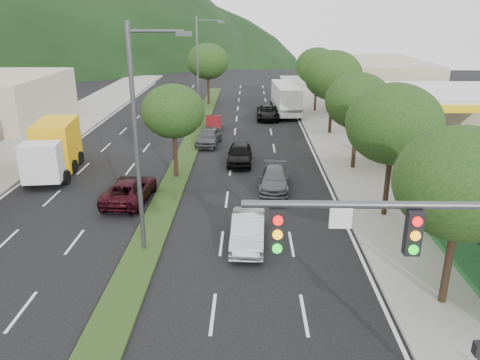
{
  "coord_description": "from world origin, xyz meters",
  "views": [
    {
      "loc": [
        4.75,
        -11.02,
        10.28
      ],
      "look_at": [
        4.33,
        11.28,
        2.27
      ],
      "focal_mm": 35.0,
      "sensor_mm": 36.0,
      "label": 1
    }
  ],
  "objects_px": {
    "streetlight_mid": "(200,67)",
    "box_truck": "(54,150)",
    "suv_maroon": "(130,190)",
    "car_queue_e": "(209,136)",
    "tree_r_c": "(358,101)",
    "tree_med_near": "(173,111)",
    "tree_med_far": "(208,61)",
    "tree_r_d": "(333,75)",
    "traffic_signal": "(433,272)",
    "tree_r_e": "(317,66)",
    "tree_r_b": "(394,124)",
    "car_queue_c": "(213,124)",
    "motorhome": "(286,98)",
    "tree_r_a": "(462,183)",
    "car_queue_d": "(268,113)",
    "sedan_silver": "(248,230)",
    "streetlight_near": "(140,132)",
    "car_queue_b": "(274,179)",
    "car_queue_a": "(240,154)"
  },
  "relations": [
    {
      "from": "tree_med_near",
      "to": "tree_r_b",
      "type": "bearing_deg",
      "value": -26.57
    },
    {
      "from": "tree_r_a",
      "to": "motorhome",
      "type": "distance_m",
      "value": 35.06
    },
    {
      "from": "tree_r_c",
      "to": "tree_med_far",
      "type": "relative_size",
      "value": 0.93
    },
    {
      "from": "traffic_signal",
      "to": "car_queue_c",
      "type": "distance_m",
      "value": 33.78
    },
    {
      "from": "car_queue_e",
      "to": "sedan_silver",
      "type": "bearing_deg",
      "value": -73.52
    },
    {
      "from": "streetlight_near",
      "to": "suv_maroon",
      "type": "xyz_separation_m",
      "value": [
        -2.27,
        5.92,
        -4.89
      ]
    },
    {
      "from": "tree_r_e",
      "to": "tree_med_near",
      "type": "xyz_separation_m",
      "value": [
        -12.0,
        -22.0,
        -0.46
      ]
    },
    {
      "from": "tree_med_near",
      "to": "box_truck",
      "type": "xyz_separation_m",
      "value": [
        -8.3,
        0.95,
        -2.84
      ]
    },
    {
      "from": "traffic_signal",
      "to": "tree_r_e",
      "type": "height_order",
      "value": "traffic_signal"
    },
    {
      "from": "tree_r_b",
      "to": "tree_med_near",
      "type": "distance_m",
      "value": 13.43
    },
    {
      "from": "car_queue_d",
      "to": "sedan_silver",
      "type": "bearing_deg",
      "value": -93.67
    },
    {
      "from": "motorhome",
      "to": "tree_med_far",
      "type": "bearing_deg",
      "value": 145.59
    },
    {
      "from": "streetlight_mid",
      "to": "box_truck",
      "type": "bearing_deg",
      "value": -121.19
    },
    {
      "from": "traffic_signal",
      "to": "tree_r_d",
      "type": "relative_size",
      "value": 0.98
    },
    {
      "from": "tree_r_a",
      "to": "tree_med_far",
      "type": "height_order",
      "value": "tree_med_far"
    },
    {
      "from": "car_queue_a",
      "to": "car_queue_b",
      "type": "height_order",
      "value": "car_queue_a"
    },
    {
      "from": "car_queue_c",
      "to": "motorhome",
      "type": "distance_m",
      "value": 10.52
    },
    {
      "from": "streetlight_near",
      "to": "car_queue_d",
      "type": "distance_m",
      "value": 29.31
    },
    {
      "from": "tree_r_e",
      "to": "tree_med_near",
      "type": "distance_m",
      "value": 25.06
    },
    {
      "from": "car_queue_d",
      "to": "box_truck",
      "type": "relative_size",
      "value": 0.69
    },
    {
      "from": "tree_r_b",
      "to": "streetlight_mid",
      "type": "bearing_deg",
      "value": 119.32
    },
    {
      "from": "tree_med_far",
      "to": "streetlight_mid",
      "type": "distance_m",
      "value": 11.02
    },
    {
      "from": "tree_med_far",
      "to": "motorhome",
      "type": "distance_m",
      "value": 10.68
    },
    {
      "from": "car_queue_d",
      "to": "tree_r_b",
      "type": "bearing_deg",
      "value": -77.22
    },
    {
      "from": "car_queue_c",
      "to": "box_truck",
      "type": "bearing_deg",
      "value": -132.15
    },
    {
      "from": "tree_r_d",
      "to": "motorhome",
      "type": "bearing_deg",
      "value": 110.73
    },
    {
      "from": "traffic_signal",
      "to": "tree_r_e",
      "type": "bearing_deg",
      "value": 85.91
    },
    {
      "from": "streetlight_near",
      "to": "box_truck",
      "type": "xyz_separation_m",
      "value": [
        -8.51,
        10.95,
        -4.0
      ]
    },
    {
      "from": "tree_med_far",
      "to": "box_truck",
      "type": "bearing_deg",
      "value": -108.33
    },
    {
      "from": "tree_r_c",
      "to": "tree_r_d",
      "type": "distance_m",
      "value": 10.01
    },
    {
      "from": "tree_r_a",
      "to": "streetlight_near",
      "type": "height_order",
      "value": "streetlight_near"
    },
    {
      "from": "traffic_signal",
      "to": "tree_r_e",
      "type": "xyz_separation_m",
      "value": [
        2.97,
        41.54,
        0.25
      ]
    },
    {
      "from": "suv_maroon",
      "to": "car_queue_e",
      "type": "bearing_deg",
      "value": -103.8
    },
    {
      "from": "tree_r_e",
      "to": "tree_med_near",
      "type": "relative_size",
      "value": 1.11
    },
    {
      "from": "car_queue_a",
      "to": "car_queue_b",
      "type": "xyz_separation_m",
      "value": [
        2.25,
        -5.0,
        -0.11
      ]
    },
    {
      "from": "streetlight_near",
      "to": "suv_maroon",
      "type": "bearing_deg",
      "value": 111.01
    },
    {
      "from": "tree_r_d",
      "to": "suv_maroon",
      "type": "relative_size",
      "value": 1.44
    },
    {
      "from": "tree_r_c",
      "to": "car_queue_b",
      "type": "bearing_deg",
      "value": -145.65
    },
    {
      "from": "car_queue_c",
      "to": "tree_r_d",
      "type": "bearing_deg",
      "value": -9.62
    },
    {
      "from": "tree_r_a",
      "to": "tree_r_c",
      "type": "height_order",
      "value": "tree_r_a"
    },
    {
      "from": "motorhome",
      "to": "car_queue_d",
      "type": "bearing_deg",
      "value": -130.39
    },
    {
      "from": "tree_r_c",
      "to": "tree_med_near",
      "type": "height_order",
      "value": "tree_r_c"
    },
    {
      "from": "tree_r_b",
      "to": "car_queue_c",
      "type": "relative_size",
      "value": 1.76
    },
    {
      "from": "tree_r_b",
      "to": "sedan_silver",
      "type": "relative_size",
      "value": 1.6
    },
    {
      "from": "car_queue_b",
      "to": "motorhome",
      "type": "relative_size",
      "value": 0.52
    },
    {
      "from": "tree_r_a",
      "to": "car_queue_c",
      "type": "distance_m",
      "value": 29.41
    },
    {
      "from": "suv_maroon",
      "to": "car_queue_d",
      "type": "distance_m",
      "value": 23.9
    },
    {
      "from": "tree_r_a",
      "to": "streetlight_mid",
      "type": "xyz_separation_m",
      "value": [
        -11.79,
        29.0,
        0.76
      ]
    },
    {
      "from": "traffic_signal",
      "to": "car_queue_b",
      "type": "distance_m",
      "value": 18.34
    },
    {
      "from": "tree_med_near",
      "to": "streetlight_near",
      "type": "bearing_deg",
      "value": -88.82
    }
  ]
}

